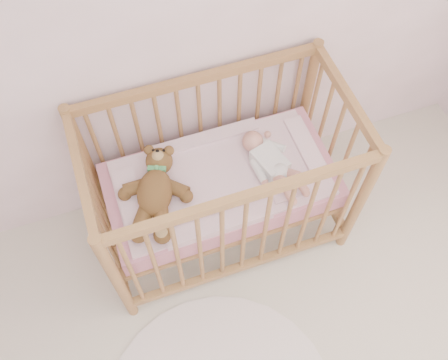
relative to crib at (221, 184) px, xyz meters
name	(u,v)px	position (x,y,z in m)	size (l,w,h in m)	color
wall_back	(144,19)	(-0.20, 0.40, 0.85)	(4.00, 0.02, 2.70)	white
crib	(221,184)	(0.00, 0.00, 0.00)	(1.36, 0.76, 1.00)	#A07944
mattress	(221,185)	(0.00, 0.00, -0.01)	(1.22, 0.62, 0.13)	pink
blanket	(221,178)	(0.00, 0.00, 0.06)	(1.10, 0.58, 0.06)	#F7AAC4
baby	(270,160)	(0.27, -0.02, 0.14)	(0.24, 0.51, 0.12)	white
teddy_bear	(155,193)	(-0.36, -0.02, 0.15)	(0.39, 0.56, 0.16)	brown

